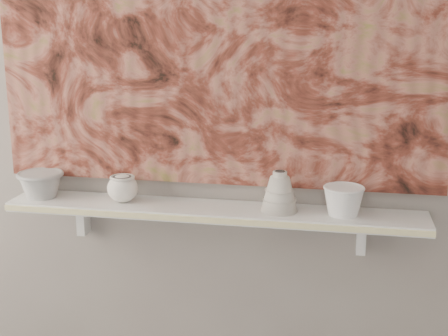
% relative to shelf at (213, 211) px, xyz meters
% --- Properties ---
extents(wall_back, '(3.60, 0.00, 3.60)m').
position_rel_shelf_xyz_m(wall_back, '(0.00, 0.09, 0.44)').
color(wall_back, gray).
rests_on(wall_back, floor).
extents(shelf, '(1.40, 0.18, 0.03)m').
position_rel_shelf_xyz_m(shelf, '(0.00, 0.00, 0.00)').
color(shelf, silver).
rests_on(shelf, wall_back).
extents(shelf_stripe, '(1.40, 0.01, 0.02)m').
position_rel_shelf_xyz_m(shelf_stripe, '(0.00, -0.09, 0.00)').
color(shelf_stripe, beige).
rests_on(shelf_stripe, shelf).
extents(bracket_left, '(0.03, 0.06, 0.12)m').
position_rel_shelf_xyz_m(bracket_left, '(-0.49, 0.06, -0.07)').
color(bracket_left, silver).
rests_on(bracket_left, wall_back).
extents(bracket_right, '(0.03, 0.06, 0.12)m').
position_rel_shelf_xyz_m(bracket_right, '(0.49, 0.06, -0.07)').
color(bracket_right, silver).
rests_on(bracket_right, wall_back).
extents(painting, '(1.50, 0.02, 1.10)m').
position_rel_shelf_xyz_m(painting, '(0.00, 0.08, 0.62)').
color(painting, brown).
rests_on(painting, wall_back).
extents(house_motif, '(0.09, 0.00, 0.08)m').
position_rel_shelf_xyz_m(house_motif, '(0.45, 0.07, 0.32)').
color(house_motif, black).
rests_on(house_motif, painting).
extents(bowl_grey, '(0.17, 0.17, 0.09)m').
position_rel_shelf_xyz_m(bowl_grey, '(-0.61, 0.00, 0.06)').
color(bowl_grey, '#9F9F9C').
rests_on(bowl_grey, shelf).
extents(cup_cream, '(0.12, 0.12, 0.10)m').
position_rel_shelf_xyz_m(cup_cream, '(-0.31, 0.00, 0.06)').
color(cup_cream, silver).
rests_on(cup_cream, shelf).
extents(bell_vessel, '(0.15, 0.15, 0.13)m').
position_rel_shelf_xyz_m(bell_vessel, '(0.22, 0.00, 0.08)').
color(bell_vessel, beige).
rests_on(bell_vessel, shelf).
extents(bowl_white, '(0.16, 0.16, 0.10)m').
position_rel_shelf_xyz_m(bowl_white, '(0.43, 0.00, 0.06)').
color(bowl_white, silver).
rests_on(bowl_white, shelf).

